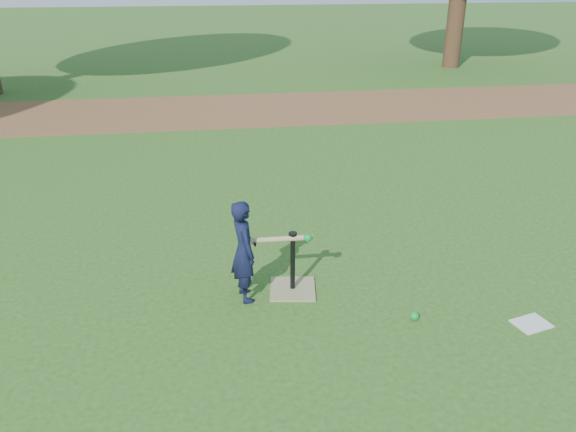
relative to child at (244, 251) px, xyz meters
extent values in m
plane|color=#285116|center=(0.65, -0.08, -0.49)|extent=(80.00, 80.00, 0.00)
cube|color=brown|center=(0.65, 7.42, -0.49)|extent=(24.00, 3.00, 0.01)
imported|color=black|center=(0.00, 0.00, 0.00)|extent=(0.31, 0.40, 0.98)
sphere|color=#0D8F30|center=(1.45, -0.59, -0.45)|extent=(0.08, 0.08, 0.08)
cube|color=silver|center=(2.44, -0.81, -0.49)|extent=(0.35, 0.30, 0.01)
cube|color=#91875C|center=(0.46, 0.06, -0.48)|extent=(0.49, 0.49, 0.02)
cylinder|color=black|center=(0.46, 0.06, -0.19)|extent=(0.05, 0.05, 0.55)
cylinder|color=black|center=(0.46, 0.06, 0.09)|extent=(0.08, 0.08, 0.06)
cylinder|color=tan|center=(0.34, 0.04, 0.08)|extent=(0.60, 0.06, 0.05)
sphere|color=tan|center=(0.04, 0.00, 0.08)|extent=(0.06, 0.06, 0.06)
sphere|color=#0D8F30|center=(0.59, 0.01, 0.09)|extent=(0.08, 0.08, 0.08)
cylinder|color=#382316|center=(7.15, 11.92, 1.22)|extent=(0.50, 0.50, 3.42)
camera|label=1|loc=(-0.27, -4.53, 2.39)|focal=35.00mm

